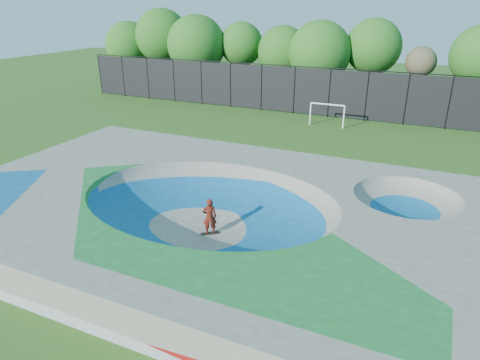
# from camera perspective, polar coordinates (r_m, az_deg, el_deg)

# --- Properties ---
(ground) EXTENTS (120.00, 120.00, 0.00)m
(ground) POSITION_cam_1_polar(r_m,az_deg,el_deg) (18.38, -4.11, -6.41)
(ground) COLOR #285116
(ground) RESTS_ON ground
(skate_deck) EXTENTS (22.00, 14.00, 1.50)m
(skate_deck) POSITION_cam_1_polar(r_m,az_deg,el_deg) (18.03, -4.17, -4.33)
(skate_deck) COLOR gray
(skate_deck) RESTS_ON ground
(skater) EXTENTS (0.70, 0.63, 1.60)m
(skater) POSITION_cam_1_polar(r_m,az_deg,el_deg) (17.57, -4.07, -4.91)
(skater) COLOR #AC260D
(skater) RESTS_ON ground
(skateboard) EXTENTS (0.74, 0.67, 0.05)m
(skateboard) POSITION_cam_1_polar(r_m,az_deg,el_deg) (17.94, -4.00, -7.10)
(skateboard) COLOR black
(skateboard) RESTS_ON ground
(soccer_goal) EXTENTS (2.72, 0.12, 1.79)m
(soccer_goal) POSITION_cam_1_polar(r_m,az_deg,el_deg) (33.76, 11.55, 9.03)
(soccer_goal) COLOR white
(soccer_goal) RESTS_ON ground
(fence) EXTENTS (48.09, 0.09, 4.04)m
(fence) POSITION_cam_1_polar(r_m,az_deg,el_deg) (36.56, 11.83, 11.41)
(fence) COLOR black
(fence) RESTS_ON ground
(treeline) EXTENTS (51.99, 7.15, 8.42)m
(treeline) POSITION_cam_1_polar(r_m,az_deg,el_deg) (41.87, 9.87, 16.75)
(treeline) COLOR #3F291F
(treeline) RESTS_ON ground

